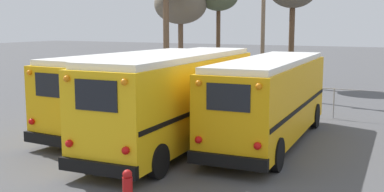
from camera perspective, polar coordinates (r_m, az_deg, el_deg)
ground_plane at (r=18.43m, az=-0.42°, el=-5.24°), size 160.00×160.00×0.00m
school_bus_0 at (r=20.22m, az=-6.65°, el=0.91°), size 3.01×9.77×3.17m
school_bus_1 at (r=17.26m, az=-1.86°, el=-0.05°), size 2.94×10.03×3.35m
school_bus_2 at (r=17.92m, az=9.24°, el=-0.16°), size 2.88×9.51×3.15m
utility_pole at (r=29.65m, az=8.44°, el=9.32°), size 1.80×0.24×9.23m
bare_tree_3 at (r=33.93m, az=-1.37°, el=10.74°), size 3.66×3.66×7.10m
fence_line at (r=24.43m, az=6.94°, el=0.50°), size 13.81×0.06×1.42m
fire_hydrant at (r=11.60m, az=-7.64°, el=-11.06°), size 0.24×0.24×1.03m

